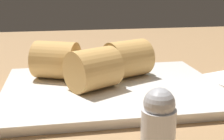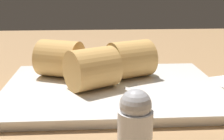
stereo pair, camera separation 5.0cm
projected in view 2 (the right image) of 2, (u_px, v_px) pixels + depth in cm
name	position (u px, v px, depth cm)	size (l,w,h in cm)	color
table_surface	(135.00, 105.00, 47.49)	(180.00, 140.00, 2.00)	#A87F54
serving_plate	(112.00, 90.00, 48.91)	(33.38, 24.95, 1.50)	white
roll_front_left	(63.00, 59.00, 52.33)	(8.77, 8.38, 6.18)	#DBA356
roll_front_right	(95.00, 68.00, 46.79)	(9.06, 8.78, 6.18)	#DBA356
roll_back_left	(132.00, 59.00, 52.28)	(8.85, 8.48, 6.18)	#DBA356
spoon	(119.00, 64.00, 65.39)	(14.85, 4.28, 1.11)	silver
salt_shaker	(135.00, 130.00, 28.59)	(3.26, 3.26, 7.95)	silver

